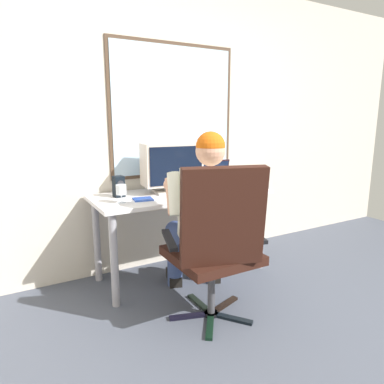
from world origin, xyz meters
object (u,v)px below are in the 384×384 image
(cd_case, at_px, (143,199))
(crt_monitor, at_px, (172,165))
(desk, at_px, (182,205))
(person_seated, at_px, (205,218))
(wine_glass, at_px, (121,191))
(desk_speaker, at_px, (119,186))
(laptop, at_px, (218,180))
(office_chair, at_px, (217,240))

(cd_case, bearing_deg, crt_monitor, 24.87)
(desk, height_order, crt_monitor, crt_monitor)
(person_seated, bearing_deg, wine_glass, 138.12)
(desk_speaker, bearing_deg, laptop, -0.96)
(desk, relative_size, laptop, 4.52)
(desk_speaker, bearing_deg, crt_monitor, -4.97)
(wine_glass, relative_size, desk_speaker, 0.82)
(office_chair, height_order, crt_monitor, crt_monitor)
(desk, height_order, cd_case, cd_case)
(person_seated, xyz_separation_m, laptop, (0.50, 0.60, 0.14))
(desk, relative_size, wine_glass, 10.86)
(office_chair, xyz_separation_m, crt_monitor, (0.11, 0.84, 0.36))
(office_chair, xyz_separation_m, laptop, (0.58, 0.87, 0.20))
(desk, height_order, office_chair, office_chair)
(wine_glass, height_order, desk_speaker, desk_speaker)
(desk_speaker, bearing_deg, office_chair, -69.15)
(office_chair, relative_size, laptop, 3.28)
(desk, xyz_separation_m, crt_monitor, (-0.06, 0.05, 0.33))
(desk, distance_m, wine_glass, 0.60)
(person_seated, bearing_deg, crt_monitor, 86.87)
(crt_monitor, bearing_deg, laptop, 2.81)
(desk_speaker, distance_m, cd_case, 0.24)
(desk, distance_m, laptop, 0.45)
(crt_monitor, bearing_deg, person_seated, -93.13)
(laptop, height_order, desk_speaker, laptop)
(person_seated, height_order, wine_glass, person_seated)
(desk, distance_m, person_seated, 0.53)
(office_chair, bearing_deg, desk, 77.78)
(laptop, xyz_separation_m, cd_case, (-0.79, -0.17, -0.06))
(desk, bearing_deg, office_chair, -102.22)
(office_chair, height_order, laptop, office_chair)
(office_chair, bearing_deg, cd_case, 106.78)
(desk_speaker, relative_size, cd_case, 1.03)
(laptop, bearing_deg, desk_speaker, 179.04)
(wine_glass, bearing_deg, desk, 11.11)
(wine_glass, bearing_deg, person_seated, -41.88)
(office_chair, relative_size, wine_glass, 7.88)
(desk_speaker, bearing_deg, desk, -10.31)
(crt_monitor, height_order, laptop, crt_monitor)
(office_chair, bearing_deg, crt_monitor, 82.82)
(person_seated, distance_m, desk_speaker, 0.75)
(crt_monitor, height_order, desk_speaker, crt_monitor)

